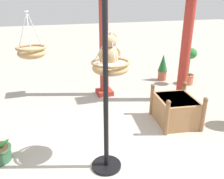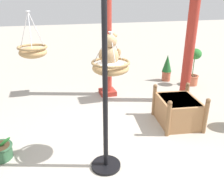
% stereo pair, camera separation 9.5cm
% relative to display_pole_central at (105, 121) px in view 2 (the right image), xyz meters
% --- Properties ---
extents(ground_plane, '(40.00, 40.00, 0.00)m').
position_rel_display_pole_central_xyz_m(ground_plane, '(0.16, 0.17, -0.77)').
color(ground_plane, '#A8A093').
extents(display_pole_central, '(0.44, 0.44, 2.48)m').
position_rel_display_pole_central_xyz_m(display_pole_central, '(0.00, 0.00, 0.00)').
color(display_pole_central, black).
rests_on(display_pole_central, ground).
extents(hanging_basket_with_teddy, '(0.54, 0.54, 0.59)m').
position_rel_display_pole_central_xyz_m(hanging_basket_with_teddy, '(0.15, 0.25, 0.71)').
color(hanging_basket_with_teddy, '#A37F51').
extents(teddy_bear, '(0.32, 0.28, 0.46)m').
position_rel_display_pole_central_xyz_m(teddy_bear, '(0.15, 0.27, 0.91)').
color(teddy_bear, tan).
extents(hanging_basket_left_high, '(0.43, 0.43, 0.66)m').
position_rel_display_pole_central_xyz_m(hanging_basket_left_high, '(-0.87, 0.81, 0.88)').
color(hanging_basket_left_high, '#A37F51').
extents(greenhouse_pillar_left, '(0.44, 0.44, 2.87)m').
position_rel_display_pole_central_xyz_m(greenhouse_pillar_left, '(2.48, 1.79, 0.61)').
color(greenhouse_pillar_left, '#9E2D23').
rests_on(greenhouse_pillar_left, ground).
extents(greenhouse_pillar_right, '(0.42, 0.42, 2.87)m').
position_rel_display_pole_central_xyz_m(greenhouse_pillar_right, '(0.79, 2.71, 0.61)').
color(greenhouse_pillar_right, '#9E2D23').
rests_on(greenhouse_pillar_right, ground).
extents(wooden_planter_box, '(0.92, 1.02, 0.71)m').
position_rel_display_pole_central_xyz_m(wooden_planter_box, '(1.72, 0.85, -0.49)').
color(wooden_planter_box, '#9E7047').
rests_on(wooden_planter_box, ground).
extents(potted_plant_small_succulent, '(0.29, 0.29, 0.80)m').
position_rel_display_pole_central_xyz_m(potted_plant_small_succulent, '(2.81, 3.25, -0.36)').
color(potted_plant_small_succulent, '#AD563D').
rests_on(potted_plant_small_succulent, ground).
extents(potted_plant_conical_shrub, '(0.37, 0.37, 1.06)m').
position_rel_display_pole_central_xyz_m(potted_plant_conical_shrub, '(3.34, 2.71, -0.24)').
color(potted_plant_conical_shrub, '#BC6042').
rests_on(potted_plant_conical_shrub, ground).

